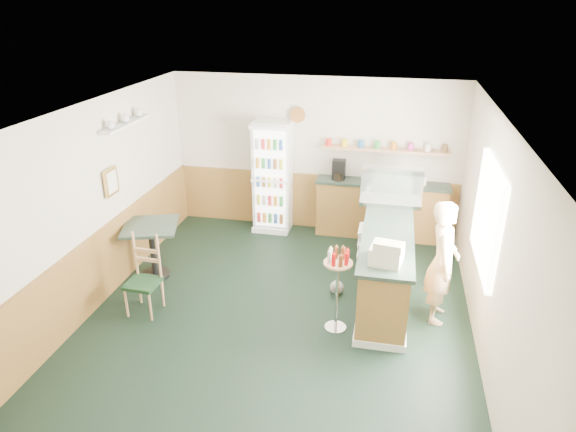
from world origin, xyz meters
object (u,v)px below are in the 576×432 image
(shopkeeper, at_px, (442,262))
(display_case, at_px, (392,187))
(cafe_table, at_px, (152,241))
(condiment_stand, at_px, (338,277))
(drinks_fridge, at_px, (272,177))
(cafe_chair, at_px, (145,271))
(cash_register, at_px, (387,254))

(shopkeeper, bearing_deg, display_case, 28.24)
(shopkeeper, xyz_separation_m, cafe_table, (-4.10, 0.25, -0.23))
(display_case, relative_size, condiment_stand, 0.82)
(display_case, bearing_deg, drinks_fridge, 157.11)
(shopkeeper, height_order, cafe_chair, shopkeeper)
(cafe_table, bearing_deg, condiment_stand, -15.04)
(cash_register, distance_m, condiment_stand, 0.68)
(condiment_stand, xyz_separation_m, cafe_table, (-2.84, 0.76, -0.15))
(cash_register, distance_m, shopkeeper, 0.90)
(display_case, height_order, shopkeeper, shopkeeper)
(drinks_fridge, xyz_separation_m, display_case, (2.05, -0.87, 0.29))
(cafe_table, distance_m, cafe_chair, 0.87)
(cash_register, height_order, condiment_stand, cash_register)
(condiment_stand, bearing_deg, cafe_chair, -178.64)
(display_case, height_order, cafe_table, display_case)
(shopkeeper, xyz_separation_m, condiment_stand, (-1.26, -0.51, -0.08))
(display_case, relative_size, cafe_table, 0.96)
(drinks_fridge, distance_m, shopkeeper, 3.59)
(display_case, bearing_deg, cafe_chair, -147.21)
(shopkeeper, relative_size, cafe_table, 1.72)
(drinks_fridge, height_order, condiment_stand, drinks_fridge)
(cafe_table, bearing_deg, drinks_fridge, 56.65)
(cafe_chair, bearing_deg, display_case, 35.26)
(cash_register, bearing_deg, display_case, 99.56)
(condiment_stand, bearing_deg, cafe_table, 164.96)
(condiment_stand, distance_m, cafe_chair, 2.55)
(display_case, distance_m, cash_register, 1.92)
(cafe_table, xyz_separation_m, cafe_chair, (0.29, -0.82, -0.03))
(cafe_table, relative_size, cafe_chair, 0.89)
(shopkeeper, bearing_deg, condiment_stand, 114.18)
(cash_register, bearing_deg, condiment_stand, -167.67)
(condiment_stand, bearing_deg, drinks_fridge, 117.93)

